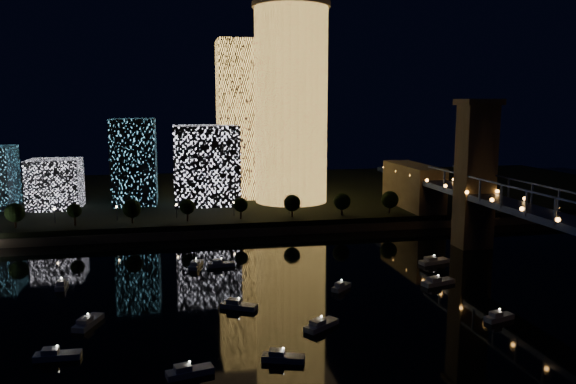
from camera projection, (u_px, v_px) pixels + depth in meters
ground at (326, 313)px, 131.31m from camera, size 520.00×520.00×0.00m
far_bank at (244, 195)px, 285.97m from camera, size 420.00×160.00×5.00m
seawall at (269, 230)px, 210.54m from camera, size 420.00×6.00×3.00m
tower_cylindrical at (291, 104)px, 246.71m from camera, size 34.00×34.00×86.39m
tower_rectangular at (243, 120)px, 260.53m from camera, size 22.69×22.69×72.19m
midrise_blocks at (128, 168)px, 242.24m from camera, size 112.50×30.59×37.16m
truss_bridge at (566, 229)px, 144.95m from camera, size 13.00×266.00×50.00m
motorboats at (268, 301)px, 136.95m from camera, size 113.89×75.31×2.78m
esplanade_trees at (198, 206)px, 209.97m from camera, size 166.63×6.95×8.97m
street_lamps at (176, 208)px, 214.45m from camera, size 132.70×0.70×5.65m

